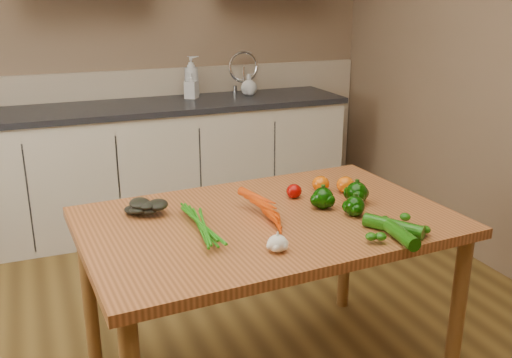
{
  "coord_description": "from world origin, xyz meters",
  "views": [
    {
      "loc": [
        -0.57,
        -1.75,
        1.64
      ],
      "look_at": [
        0.32,
        0.46,
        0.86
      ],
      "focal_mm": 40.0,
      "sensor_mm": 36.0,
      "label": 1
    }
  ],
  "objects_px": {
    "soap_bottle_c": "(249,85)",
    "pepper_c": "(355,206)",
    "pepper_a": "(323,198)",
    "zucchini_b": "(398,233)",
    "carrot_bunch": "(245,214)",
    "table": "(268,237)",
    "tomato_b": "(321,184)",
    "zucchini_a": "(393,226)",
    "tomato_a": "(294,191)",
    "soap_bottle_b": "(191,85)",
    "pepper_b": "(357,193)",
    "tomato_c": "(346,185)",
    "garlic_bulb": "(277,243)",
    "leafy_greens": "(141,202)",
    "soap_bottle_a": "(191,77)"
  },
  "relations": [
    {
      "from": "soap_bottle_b",
      "to": "tomato_b",
      "type": "xyz_separation_m",
      "value": [
        0.07,
        -1.88,
        -0.18
      ]
    },
    {
      "from": "carrot_bunch",
      "to": "pepper_b",
      "type": "distance_m",
      "value": 0.52
    },
    {
      "from": "garlic_bulb",
      "to": "zucchini_a",
      "type": "bearing_deg",
      "value": -1.81
    },
    {
      "from": "soap_bottle_b",
      "to": "pepper_c",
      "type": "bearing_deg",
      "value": 39.2
    },
    {
      "from": "pepper_b",
      "to": "garlic_bulb",
      "type": "bearing_deg",
      "value": -148.61
    },
    {
      "from": "soap_bottle_c",
      "to": "zucchini_b",
      "type": "xyz_separation_m",
      "value": [
        -0.36,
        -2.43,
        -0.17
      ]
    },
    {
      "from": "soap_bottle_b",
      "to": "tomato_c",
      "type": "relative_size",
      "value": 2.31
    },
    {
      "from": "pepper_b",
      "to": "tomato_c",
      "type": "distance_m",
      "value": 0.14
    },
    {
      "from": "zucchini_b",
      "to": "pepper_b",
      "type": "bearing_deg",
      "value": 81.68
    },
    {
      "from": "table",
      "to": "zucchini_a",
      "type": "xyz_separation_m",
      "value": [
        0.38,
        -0.32,
        0.11
      ]
    },
    {
      "from": "carrot_bunch",
      "to": "zucchini_a",
      "type": "bearing_deg",
      "value": -35.31
    },
    {
      "from": "pepper_b",
      "to": "pepper_c",
      "type": "distance_m",
      "value": 0.14
    },
    {
      "from": "pepper_a",
      "to": "pepper_c",
      "type": "xyz_separation_m",
      "value": [
        0.08,
        -0.12,
        -0.0
      ]
    },
    {
      "from": "leafy_greens",
      "to": "tomato_b",
      "type": "relative_size",
      "value": 2.67
    },
    {
      "from": "tomato_a",
      "to": "tomato_c",
      "type": "bearing_deg",
      "value": -5.66
    },
    {
      "from": "pepper_c",
      "to": "carrot_bunch",
      "type": "bearing_deg",
      "value": 167.7
    },
    {
      "from": "soap_bottle_b",
      "to": "tomato_c",
      "type": "bearing_deg",
      "value": 42.62
    },
    {
      "from": "table",
      "to": "zucchini_a",
      "type": "height_order",
      "value": "zucchini_a"
    },
    {
      "from": "pepper_a",
      "to": "zucchini_b",
      "type": "relative_size",
      "value": 0.41
    },
    {
      "from": "soap_bottle_c",
      "to": "pepper_c",
      "type": "distance_m",
      "value": 2.21
    },
    {
      "from": "tomato_a",
      "to": "zucchini_b",
      "type": "xyz_separation_m",
      "value": [
        0.16,
        -0.55,
        -0.0
      ]
    },
    {
      "from": "soap_bottle_b",
      "to": "zucchini_a",
      "type": "xyz_separation_m",
      "value": [
        0.1,
        -2.4,
        -0.18
      ]
    },
    {
      "from": "soap_bottle_a",
      "to": "tomato_a",
      "type": "distance_m",
      "value": 1.98
    },
    {
      "from": "pepper_b",
      "to": "pepper_c",
      "type": "xyz_separation_m",
      "value": [
        -0.08,
        -0.12,
        -0.01
      ]
    },
    {
      "from": "carrot_bunch",
      "to": "zucchini_b",
      "type": "height_order",
      "value": "carrot_bunch"
    },
    {
      "from": "garlic_bulb",
      "to": "zucchini_b",
      "type": "relative_size",
      "value": 0.32
    },
    {
      "from": "tomato_b",
      "to": "leafy_greens",
      "type": "bearing_deg",
      "value": 178.49
    },
    {
      "from": "pepper_a",
      "to": "tomato_b",
      "type": "xyz_separation_m",
      "value": [
        0.09,
        0.19,
        -0.01
      ]
    },
    {
      "from": "soap_bottle_c",
      "to": "pepper_a",
      "type": "height_order",
      "value": "soap_bottle_c"
    },
    {
      "from": "soap_bottle_c",
      "to": "garlic_bulb",
      "type": "distance_m",
      "value": 2.5
    },
    {
      "from": "soap_bottle_c",
      "to": "pepper_c",
      "type": "bearing_deg",
      "value": -175.25
    },
    {
      "from": "tomato_c",
      "to": "zucchini_b",
      "type": "relative_size",
      "value": 0.37
    },
    {
      "from": "soap_bottle_a",
      "to": "tomato_a",
      "type": "height_order",
      "value": "soap_bottle_a"
    },
    {
      "from": "soap_bottle_b",
      "to": "garlic_bulb",
      "type": "height_order",
      "value": "soap_bottle_b"
    },
    {
      "from": "tomato_a",
      "to": "carrot_bunch",
      "type": "bearing_deg",
      "value": -148.01
    },
    {
      "from": "table",
      "to": "zucchini_b",
      "type": "distance_m",
      "value": 0.53
    },
    {
      "from": "soap_bottle_a",
      "to": "table",
      "type": "bearing_deg",
      "value": 178.86
    },
    {
      "from": "tomato_b",
      "to": "tomato_a",
      "type": "bearing_deg",
      "value": -168.1
    },
    {
      "from": "soap_bottle_a",
      "to": "tomato_c",
      "type": "relative_size",
      "value": 3.7
    },
    {
      "from": "garlic_bulb",
      "to": "tomato_b",
      "type": "relative_size",
      "value": 0.91
    },
    {
      "from": "tomato_b",
      "to": "zucchini_a",
      "type": "bearing_deg",
      "value": -86.57
    },
    {
      "from": "tomato_c",
      "to": "soap_bottle_b",
      "type": "bearing_deg",
      "value": 94.86
    },
    {
      "from": "soap_bottle_b",
      "to": "soap_bottle_c",
      "type": "relative_size",
      "value": 1.19
    },
    {
      "from": "table",
      "to": "pepper_c",
      "type": "height_order",
      "value": "pepper_c"
    },
    {
      "from": "garlic_bulb",
      "to": "pepper_a",
      "type": "distance_m",
      "value": 0.47
    },
    {
      "from": "soap_bottle_b",
      "to": "pepper_c",
      "type": "xyz_separation_m",
      "value": [
        0.06,
        -2.19,
        -0.17
      ]
    },
    {
      "from": "tomato_b",
      "to": "zucchini_a",
      "type": "distance_m",
      "value": 0.52
    },
    {
      "from": "pepper_c",
      "to": "zucchini_a",
      "type": "distance_m",
      "value": 0.21
    },
    {
      "from": "soap_bottle_c",
      "to": "zucchini_a",
      "type": "relative_size",
      "value": 0.68
    },
    {
      "from": "soap_bottle_b",
      "to": "pepper_c",
      "type": "distance_m",
      "value": 2.2
    }
  ]
}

